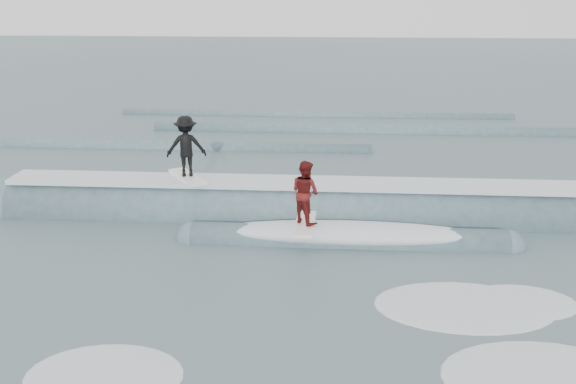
{
  "coord_description": "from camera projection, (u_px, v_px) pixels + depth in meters",
  "views": [
    {
      "loc": [
        1.3,
        -13.74,
        7.03
      ],
      "look_at": [
        0.0,
        4.57,
        1.1
      ],
      "focal_mm": 40.0,
      "sensor_mm": 36.0,
      "label": 1
    }
  ],
  "objects": [
    {
      "name": "surfer_black",
      "position": [
        186.0,
        148.0,
        20.14
      ],
      "size": [
        1.58,
        1.96,
        2.02
      ],
      "color": "white",
      "rests_on": "ground"
    },
    {
      "name": "ground",
      "position": [
        274.0,
        294.0,
        15.29
      ],
      "size": [
        160.0,
        160.0,
        0.0
      ],
      "primitive_type": "plane",
      "color": "#3B5156",
      "rests_on": "ground"
    },
    {
      "name": "whitewater",
      "position": [
        438.0,
        332.0,
        13.65
      ],
      "size": [
        11.4,
        5.75,
        0.1
      ],
      "color": "silver",
      "rests_on": "ground"
    },
    {
      "name": "breaking_wave",
      "position": [
        298.0,
        217.0,
        20.24
      ],
      "size": [
        20.12,
        3.87,
        2.18
      ],
      "color": "#3D5C66",
      "rests_on": "ground"
    },
    {
      "name": "far_swells",
      "position": [
        284.0,
        132.0,
        32.12
      ],
      "size": [
        33.16,
        8.65,
        0.8
      ],
      "color": "#3D5C66",
      "rests_on": "ground"
    },
    {
      "name": "surfer_red",
      "position": [
        305.0,
        195.0,
        18.02
      ],
      "size": [
        1.11,
        2.01,
        1.91
      ],
      "color": "white",
      "rests_on": "ground"
    }
  ]
}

